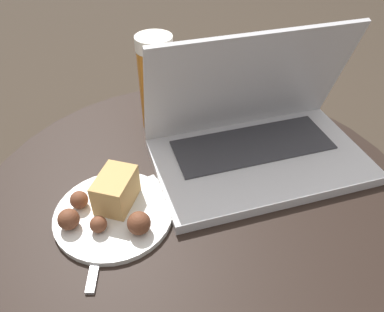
{
  "coord_description": "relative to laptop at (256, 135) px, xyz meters",
  "views": [
    {
      "loc": [
        -0.08,
        -0.41,
        0.96
      ],
      "look_at": [
        -0.01,
        0.02,
        0.58
      ],
      "focal_mm": 35.0,
      "sensor_mm": 36.0,
      "label": 1
    }
  ],
  "objects": [
    {
      "name": "napkin",
      "position": [
        -0.23,
        -0.1,
        -0.05
      ],
      "size": [
        0.17,
        0.15,
        0.0
      ],
      "color": "white",
      "rests_on": "table"
    },
    {
      "name": "table",
      "position": [
        -0.12,
        -0.09,
        -0.18
      ],
      "size": [
        0.72,
        0.72,
        0.51
      ],
      "color": "#9E9EA3",
      "rests_on": "ground_plane"
    },
    {
      "name": "beer_glass",
      "position": [
        -0.16,
        0.13,
        0.05
      ],
      "size": [
        0.07,
        0.07,
        0.18
      ],
      "color": "#C6701E",
      "rests_on": "table"
    },
    {
      "name": "laptop",
      "position": [
        0.0,
        0.0,
        0.0
      ],
      "size": [
        0.39,
        0.27,
        0.23
      ],
      "color": "silver",
      "rests_on": "table"
    },
    {
      "name": "snack_plate",
      "position": [
        -0.25,
        -0.11,
        -0.03
      ],
      "size": [
        0.18,
        0.18,
        0.06
      ],
      "color": "silver",
      "rests_on": "table"
    },
    {
      "name": "fork",
      "position": [
        -0.27,
        -0.14,
        -0.04
      ],
      "size": [
        0.04,
        0.17,
        0.0
      ],
      "color": "#B2B2B7",
      "rests_on": "table"
    }
  ]
}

